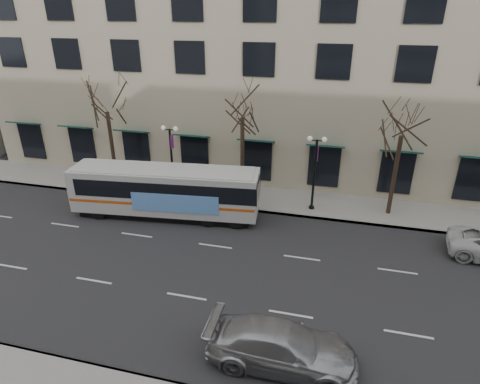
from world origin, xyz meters
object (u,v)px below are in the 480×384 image
(lamp_post_right, at_px, (315,170))
(silver_car, at_px, (282,346))
(lamp_post_left, at_px, (172,157))
(tree_far_right, at_px, (404,120))
(tree_far_left, at_px, (105,99))
(city_bus, at_px, (166,190))
(tree_far_mid, at_px, (242,103))

(lamp_post_right, distance_m, silver_car, 13.44)
(lamp_post_left, height_order, silver_car, lamp_post_left)
(lamp_post_right, bearing_deg, tree_far_right, 6.85)
(silver_car, bearing_deg, tree_far_right, -20.65)
(tree_far_left, distance_m, silver_car, 21.24)
(city_bus, bearing_deg, silver_car, -54.57)
(tree_far_left, height_order, silver_car, tree_far_left)
(tree_far_left, bearing_deg, city_bus, -31.66)
(tree_far_mid, distance_m, city_bus, 7.51)
(tree_far_right, distance_m, lamp_post_left, 15.40)
(tree_far_right, bearing_deg, silver_car, -109.88)
(tree_far_mid, relative_size, tree_far_right, 1.06)
(tree_far_mid, height_order, city_bus, tree_far_mid)
(tree_far_left, height_order, tree_far_mid, tree_far_mid)
(tree_far_left, xyz_separation_m, tree_far_mid, (10.00, 0.00, 0.21))
(tree_far_right, height_order, silver_car, tree_far_right)
(tree_far_mid, bearing_deg, city_bus, -139.27)
(tree_far_mid, height_order, lamp_post_right, tree_far_mid)
(tree_far_left, distance_m, tree_far_right, 20.00)
(tree_far_left, height_order, lamp_post_left, tree_far_left)
(tree_far_left, distance_m, lamp_post_right, 15.48)
(lamp_post_left, bearing_deg, tree_far_left, 173.17)
(lamp_post_left, relative_size, silver_car, 0.90)
(city_bus, bearing_deg, lamp_post_right, 11.80)
(tree_far_right, bearing_deg, lamp_post_right, -173.15)
(tree_far_left, bearing_deg, lamp_post_left, -6.83)
(lamp_post_right, xyz_separation_m, city_bus, (-9.18, -2.99, -1.15))
(tree_far_left, relative_size, tree_far_right, 1.03)
(lamp_post_right, relative_size, silver_car, 0.90)
(tree_far_right, xyz_separation_m, city_bus, (-14.17, -3.59, -4.62))
(city_bus, height_order, silver_car, city_bus)
(lamp_post_right, bearing_deg, city_bus, -161.94)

